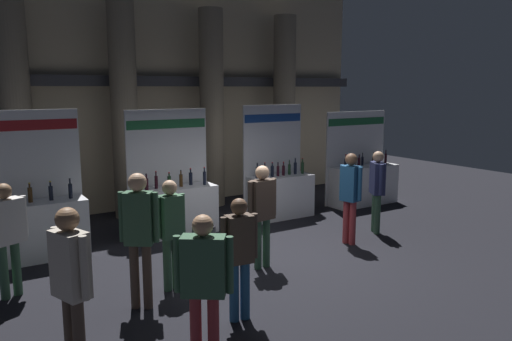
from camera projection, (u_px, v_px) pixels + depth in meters
name	position (u px, v px, depth m)	size (l,w,h in m)	color
ground_plane	(269.00, 260.00, 8.56)	(24.00, 24.00, 0.00)	black
hall_colonnade	(161.00, 98.00, 12.07)	(11.73, 1.18, 5.64)	gray
exhibitor_booth_0	(42.00, 222.00, 8.60)	(1.54, 0.66, 2.57)	white
exhibitor_booth_1	(175.00, 204.00, 10.03)	(1.73, 0.66, 2.52)	white
exhibitor_booth_2	(279.00, 190.00, 11.35)	(1.58, 0.66, 2.56)	white
exhibitor_booth_3	(363.00, 181.00, 12.62)	(1.95, 0.66, 2.35)	white
trash_bin	(204.00, 246.00, 8.19)	(0.40, 0.40, 0.70)	#38383D
visitor_0	(262.00, 208.00, 8.04)	(0.58, 0.25, 1.71)	#33563D
visitor_1	(7.00, 229.00, 6.90)	(0.58, 0.41, 1.65)	#33563D
visitor_2	(350.00, 191.00, 9.30)	(0.32, 0.47, 1.74)	maroon
visitor_3	(239.00, 250.00, 6.21)	(0.50, 0.26, 1.59)	navy
visitor_4	(71.00, 276.00, 4.96)	(0.35, 0.55, 1.78)	#47382D
visitor_5	(139.00, 229.00, 6.53)	(0.45, 0.39, 1.85)	#47382D
visitor_6	(377.00, 185.00, 10.04)	(0.39, 0.50, 1.69)	#33563D
visitor_7	(171.00, 226.00, 7.16)	(0.48, 0.28, 1.64)	#33563D
visitor_8	(204.00, 277.00, 5.13)	(0.53, 0.45, 1.67)	maroon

